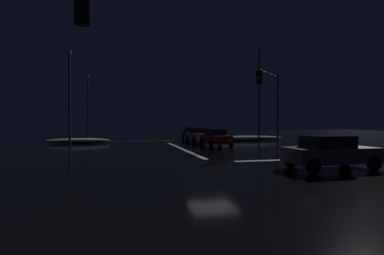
{
  "coord_description": "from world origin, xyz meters",
  "views": [
    {
      "loc": [
        -4.86,
        -15.87,
        2.2
      ],
      "look_at": [
        1.67,
        12.02,
        1.69
      ],
      "focal_mm": 28.33,
      "sensor_mm": 36.0,
      "label": 1
    }
  ],
  "objects_px": {
    "traffic_signal_sw": "(2,25)",
    "streetlamp_left_near": "(69,91)",
    "streetlamp_left_far": "(88,102)",
    "sedan_gray_crossing": "(330,152)",
    "streetlamp_right_near": "(259,88)",
    "sedan_red": "(216,138)",
    "traffic_signal_ne": "(271,94)",
    "sedan_blue": "(192,133)",
    "sedan_silver": "(199,135)"
  },
  "relations": [
    {
      "from": "traffic_signal_sw",
      "to": "streetlamp_right_near",
      "type": "bearing_deg",
      "value": 51.61
    },
    {
      "from": "traffic_signal_ne",
      "to": "sedan_blue",
      "type": "bearing_deg",
      "value": 103.82
    },
    {
      "from": "sedan_red",
      "to": "streetlamp_right_near",
      "type": "xyz_separation_m",
      "value": [
        6.03,
        3.63,
        5.09
      ]
    },
    {
      "from": "sedan_gray_crossing",
      "to": "sedan_silver",
      "type": "bearing_deg",
      "value": 93.98
    },
    {
      "from": "sedan_silver",
      "to": "sedan_blue",
      "type": "xyz_separation_m",
      "value": [
        0.62,
        5.58,
        0.0
      ]
    },
    {
      "from": "traffic_signal_sw",
      "to": "streetlamp_left_far",
      "type": "height_order",
      "value": "streetlamp_left_far"
    },
    {
      "from": "streetlamp_right_near",
      "to": "traffic_signal_ne",
      "type": "bearing_deg",
      "value": -108.04
    },
    {
      "from": "sedan_silver",
      "to": "sedan_gray_crossing",
      "type": "xyz_separation_m",
      "value": [
        1.35,
        -19.37,
        0.0
      ]
    },
    {
      "from": "streetlamp_right_near",
      "to": "streetlamp_left_near",
      "type": "height_order",
      "value": "streetlamp_right_near"
    },
    {
      "from": "streetlamp_right_near",
      "to": "streetlamp_left_near",
      "type": "bearing_deg",
      "value": 180.0
    },
    {
      "from": "sedan_gray_crossing",
      "to": "streetlamp_left_far",
      "type": "relative_size",
      "value": 0.49
    },
    {
      "from": "sedan_silver",
      "to": "streetlamp_left_near",
      "type": "distance_m",
      "value": 13.62
    },
    {
      "from": "sedan_blue",
      "to": "traffic_signal_sw",
      "type": "relative_size",
      "value": 0.65
    },
    {
      "from": "traffic_signal_sw",
      "to": "streetlamp_left_near",
      "type": "bearing_deg",
      "value": 94.91
    },
    {
      "from": "sedan_blue",
      "to": "traffic_signal_ne",
      "type": "bearing_deg",
      "value": -76.18
    },
    {
      "from": "sedan_red",
      "to": "traffic_signal_sw",
      "type": "distance_m",
      "value": 21.54
    },
    {
      "from": "sedan_silver",
      "to": "streetlamp_left_near",
      "type": "xyz_separation_m",
      "value": [
        -12.8,
        -1.74,
        4.31
      ]
    },
    {
      "from": "sedan_red",
      "to": "traffic_signal_ne",
      "type": "height_order",
      "value": "traffic_signal_ne"
    },
    {
      "from": "sedan_gray_crossing",
      "to": "traffic_signal_ne",
      "type": "distance_m",
      "value": 11.88
    },
    {
      "from": "sedan_red",
      "to": "traffic_signal_ne",
      "type": "bearing_deg",
      "value": -38.28
    },
    {
      "from": "sedan_gray_crossing",
      "to": "traffic_signal_ne",
      "type": "height_order",
      "value": "traffic_signal_ne"
    },
    {
      "from": "sedan_gray_crossing",
      "to": "streetlamp_left_far",
      "type": "xyz_separation_m",
      "value": [
        -14.15,
        33.63,
        4.33
      ]
    },
    {
      "from": "sedan_gray_crossing",
      "to": "streetlamp_left_far",
      "type": "distance_m",
      "value": 36.74
    },
    {
      "from": "traffic_signal_sw",
      "to": "traffic_signal_ne",
      "type": "bearing_deg",
      "value": 45.0
    },
    {
      "from": "sedan_silver",
      "to": "sedan_red",
      "type": "bearing_deg",
      "value": -87.82
    },
    {
      "from": "traffic_signal_sw",
      "to": "streetlamp_left_near",
      "type": "height_order",
      "value": "streetlamp_left_near"
    },
    {
      "from": "streetlamp_left_near",
      "to": "streetlamp_left_far",
      "type": "bearing_deg",
      "value": 90.0
    },
    {
      "from": "sedan_silver",
      "to": "streetlamp_right_near",
      "type": "bearing_deg",
      "value": -15.58
    },
    {
      "from": "traffic_signal_ne",
      "to": "sedan_silver",
      "type": "bearing_deg",
      "value": 115.78
    },
    {
      "from": "streetlamp_left_near",
      "to": "streetlamp_left_far",
      "type": "xyz_separation_m",
      "value": [
        0.0,
        16.0,
        0.03
      ]
    },
    {
      "from": "sedan_silver",
      "to": "streetlamp_left_far",
      "type": "xyz_separation_m",
      "value": [
        -12.8,
        14.26,
        4.33
      ]
    },
    {
      "from": "sedan_gray_crossing",
      "to": "streetlamp_right_near",
      "type": "distance_m",
      "value": 18.99
    },
    {
      "from": "traffic_signal_sw",
      "to": "streetlamp_left_far",
      "type": "distance_m",
      "value": 37.72
    },
    {
      "from": "sedan_silver",
      "to": "sedan_blue",
      "type": "relative_size",
      "value": 1.0
    },
    {
      "from": "sedan_gray_crossing",
      "to": "sedan_red",
      "type": "bearing_deg",
      "value": 94.67
    },
    {
      "from": "sedan_blue",
      "to": "streetlamp_left_near",
      "type": "bearing_deg",
      "value": -151.41
    },
    {
      "from": "traffic_signal_sw",
      "to": "streetlamp_left_far",
      "type": "relative_size",
      "value": 0.74
    },
    {
      "from": "traffic_signal_ne",
      "to": "streetlamp_right_near",
      "type": "height_order",
      "value": "streetlamp_right_near"
    },
    {
      "from": "sedan_silver",
      "to": "sedan_gray_crossing",
      "type": "height_order",
      "value": "same"
    },
    {
      "from": "sedan_blue",
      "to": "streetlamp_left_far",
      "type": "bearing_deg",
      "value": 147.09
    },
    {
      "from": "streetlamp_right_near",
      "to": "traffic_signal_sw",
      "type": "bearing_deg",
      "value": -128.39
    },
    {
      "from": "sedan_red",
      "to": "sedan_silver",
      "type": "bearing_deg",
      "value": 92.18
    },
    {
      "from": "sedan_silver",
      "to": "streetlamp_left_far",
      "type": "relative_size",
      "value": 0.49
    },
    {
      "from": "traffic_signal_ne",
      "to": "streetlamp_right_near",
      "type": "distance_m",
      "value": 7.15
    },
    {
      "from": "sedan_gray_crossing",
      "to": "sedan_blue",
      "type": "bearing_deg",
      "value": 91.66
    },
    {
      "from": "traffic_signal_ne",
      "to": "streetlamp_right_near",
      "type": "relative_size",
      "value": 0.63
    },
    {
      "from": "sedan_red",
      "to": "sedan_gray_crossing",
      "type": "distance_m",
      "value": 14.05
    },
    {
      "from": "streetlamp_right_near",
      "to": "streetlamp_left_near",
      "type": "distance_m",
      "value": 19.05
    },
    {
      "from": "sedan_gray_crossing",
      "to": "streetlamp_right_near",
      "type": "bearing_deg",
      "value": 74.49
    },
    {
      "from": "sedan_red",
      "to": "sedan_blue",
      "type": "relative_size",
      "value": 1.0
    }
  ]
}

